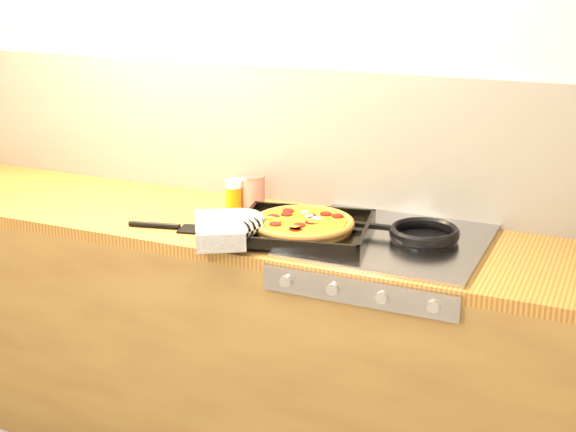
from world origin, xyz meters
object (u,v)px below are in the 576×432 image
at_px(tomato_can, 253,192).
at_px(juice_glass, 234,194).
at_px(pizza_on_tray, 281,226).
at_px(frying_pan, 423,234).

bearing_deg(tomato_can, juice_glass, -148.28).
height_order(pizza_on_tray, juice_glass, juice_glass).
xyz_separation_m(pizza_on_tray, tomato_can, (-0.23, 0.27, 0.02)).
relative_size(frying_pan, juice_glass, 3.54).
bearing_deg(frying_pan, juice_glass, 172.34).
bearing_deg(tomato_can, pizza_on_tray, -49.15).
relative_size(tomato_can, juice_glass, 1.14).
bearing_deg(pizza_on_tray, juice_glass, 141.60).
bearing_deg(frying_pan, tomato_can, 168.58).
distance_m(pizza_on_tray, frying_pan, 0.46).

